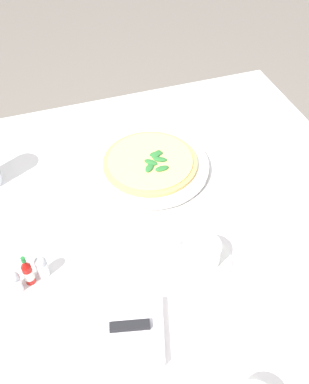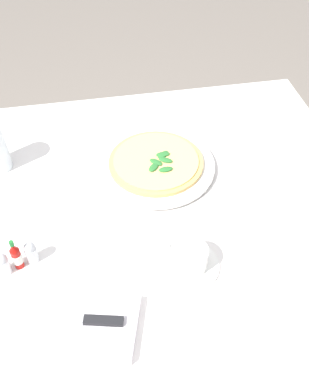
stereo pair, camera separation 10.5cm
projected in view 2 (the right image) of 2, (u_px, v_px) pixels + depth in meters
ground_plane at (153, 365)px, 1.54m from camera, size 8.00×8.00×0.00m
dining_table at (153, 265)px, 1.09m from camera, size 1.10×1.10×0.75m
pizza_plate at (156, 166)px, 1.13m from camera, size 0.30×0.30×0.02m
pizza at (156, 162)px, 1.12m from camera, size 0.24×0.24×0.02m
coffee_cup_center_back at (189, 259)px, 0.91m from camera, size 0.13×0.13×0.06m
napkin_folded at (79, 323)px, 0.83m from camera, size 0.25×0.19×0.02m
dinner_knife at (77, 320)px, 0.82m from camera, size 0.19×0.06×0.01m
hot_sauce_bottle at (16, 256)px, 0.90m from camera, size 0.02×0.02×0.08m
salt_shaker at (3, 265)px, 0.90m from camera, size 0.03×0.03×0.06m
pepper_shaker at (31, 253)px, 0.92m from camera, size 0.03×0.03×0.06m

